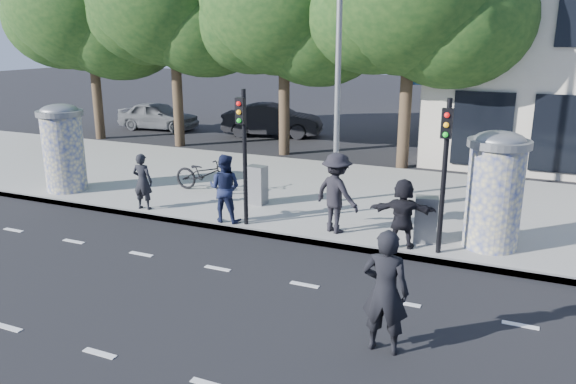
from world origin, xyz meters
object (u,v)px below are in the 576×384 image
at_px(ad_column_right, 495,188).
at_px(cabinet_left, 257,185).
at_px(ped_b, 143,182).
at_px(ped_c, 225,188).
at_px(car_left, 158,116).
at_px(ped_d, 337,193).
at_px(traffic_pole_far, 445,161).
at_px(ped_f, 403,213).
at_px(bicycle, 204,174).
at_px(ad_column_left, 63,146).
at_px(man_road, 385,292).
at_px(car_mid, 272,120).
at_px(cabinet_right, 426,219).
at_px(street_lamp, 338,35).
at_px(traffic_pole_near, 243,144).

relative_size(ad_column_right, cabinet_left, 2.42).
bearing_deg(ped_b, ped_c, 174.30).
xyz_separation_m(ped_b, car_left, (-8.23, 11.90, -0.21)).
relative_size(ped_d, cabinet_left, 1.79).
relative_size(traffic_pole_far, ped_f, 2.12).
height_order(ped_b, ped_c, ped_c).
bearing_deg(traffic_pole_far, bicycle, 162.86).
relative_size(ad_column_left, man_road, 1.32).
relative_size(ad_column_left, ad_column_right, 1.00).
height_order(ped_c, car_mid, ped_c).
bearing_deg(ad_column_right, cabinet_left, 172.31).
distance_m(ped_f, man_road, 4.20).
height_order(traffic_pole_far, cabinet_right, traffic_pole_far).
bearing_deg(ped_b, street_lamp, -154.41).
height_order(ped_b, ped_f, ped_f).
relative_size(traffic_pole_near, street_lamp, 0.42).
bearing_deg(traffic_pole_far, car_mid, 128.41).
distance_m(ad_column_left, ped_c, 6.06).
relative_size(traffic_pole_near, man_road, 1.69).
bearing_deg(car_left, cabinet_right, -130.39).
xyz_separation_m(ad_column_left, ped_f, (10.57, -0.65, -0.59)).
distance_m(ped_b, ped_c, 2.58).
bearing_deg(cabinet_left, ped_c, -85.06).
bearing_deg(traffic_pole_far, street_lamp, 140.12).
bearing_deg(car_mid, ped_c, -173.81).
xyz_separation_m(traffic_pole_far, ped_f, (-0.83, 0.06, -1.28)).
distance_m(traffic_pole_far, ped_b, 8.09).
bearing_deg(street_lamp, traffic_pole_far, -39.88).
bearing_deg(ad_column_left, car_mid, 83.05).
xyz_separation_m(ped_d, cabinet_right, (2.12, 0.18, -0.44)).
xyz_separation_m(ad_column_left, bicycle, (3.99, 1.58, -0.86)).
relative_size(ad_column_left, bicycle, 1.31).
bearing_deg(ped_b, car_mid, -86.72).
relative_size(traffic_pole_near, car_mid, 0.72).
xyz_separation_m(ped_f, car_mid, (-9.12, 12.50, -0.17)).
xyz_separation_m(ad_column_right, car_left, (-17.21, 11.05, -0.82)).
bearing_deg(ped_c, bicycle, -53.34).
xyz_separation_m(ad_column_right, bicycle, (-8.41, 1.38, -0.86)).
xyz_separation_m(ad_column_right, cabinet_left, (-6.35, 0.86, -0.84)).
bearing_deg(street_lamp, ad_column_left, -165.06).
bearing_deg(cabinet_right, ped_b, 173.86).
bearing_deg(ad_column_left, ped_d, -1.69).
height_order(bicycle, car_mid, car_mid).
bearing_deg(traffic_pole_near, cabinet_right, 8.11).
bearing_deg(ped_f, car_mid, -66.36).
bearing_deg(ad_column_left, ped_b, -10.76).
distance_m(ped_d, car_mid, 14.21).
height_order(ad_column_left, cabinet_left, ad_column_left).
relative_size(ad_column_right, traffic_pole_near, 0.78).
height_order(traffic_pole_near, ped_c, traffic_pole_near).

